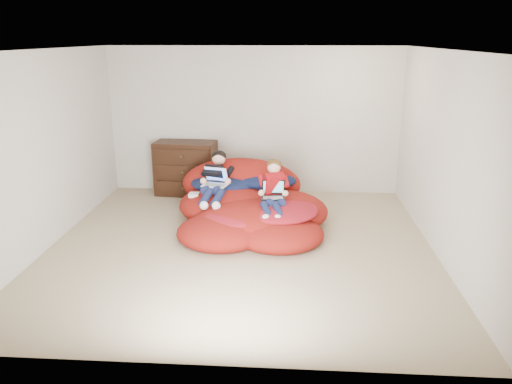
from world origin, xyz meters
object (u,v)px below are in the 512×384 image
older_boy (216,177)px  laptop_white (215,180)px  laptop_black (273,193)px  dresser (186,168)px  beanbag_pile (250,207)px  younger_boy (273,188)px

older_boy → laptop_white: size_ratio=2.72×
older_boy → laptop_black: bearing=-27.0°
dresser → older_boy: bearing=-59.2°
beanbag_pile → laptop_black: bearing=-34.6°
older_boy → laptop_black: (0.86, -0.44, -0.09)m
dresser → laptop_white: bearing=-61.1°
younger_boy → laptop_white: bearing=159.9°
dresser → laptop_white: (0.71, -1.28, 0.16)m
younger_boy → laptop_black: younger_boy is taller
dresser → laptop_black: bearing=-46.0°
laptop_white → laptop_black: laptop_white is taller
older_boy → laptop_white: (-0.00, -0.10, -0.02)m
beanbag_pile → laptop_black: (0.35, -0.24, 0.30)m
dresser → younger_boy: 2.24m
laptop_white → laptop_black: (0.86, -0.34, -0.07)m
laptop_black → beanbag_pile: bearing=145.4°
beanbag_pile → older_boy: (-0.51, 0.20, 0.39)m
older_boy → younger_boy: (0.86, -0.41, -0.03)m
younger_boy → laptop_black: (-0.00, -0.03, -0.07)m
older_boy → laptop_black: size_ratio=3.37×
beanbag_pile → laptop_black: beanbag_pile is taller
older_boy → dresser: bearing=120.8°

